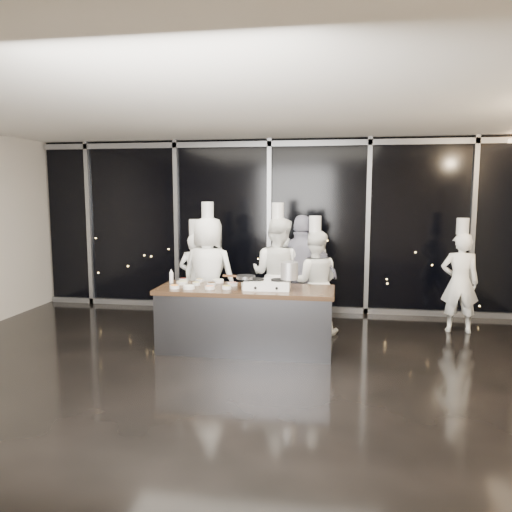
# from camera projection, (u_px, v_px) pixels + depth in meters

# --- Properties ---
(ground) EXTENTS (9.00, 9.00, 0.00)m
(ground) POSITION_uv_depth(u_px,v_px,m) (232.00, 373.00, 6.18)
(ground) COLOR black
(ground) RESTS_ON ground
(room_shell) EXTENTS (9.02, 7.02, 3.21)m
(room_shell) POSITION_uv_depth(u_px,v_px,m) (246.00, 190.00, 5.86)
(room_shell) COLOR #BCB1A1
(room_shell) RESTS_ON ground
(window_wall) EXTENTS (8.90, 0.11, 3.20)m
(window_wall) POSITION_uv_depth(u_px,v_px,m) (270.00, 226.00, 9.33)
(window_wall) COLOR black
(window_wall) RESTS_ON ground
(demo_counter) EXTENTS (2.46, 0.86, 0.90)m
(demo_counter) POSITION_uv_depth(u_px,v_px,m) (245.00, 319.00, 7.00)
(demo_counter) COLOR #38393D
(demo_counter) RESTS_ON ground
(stove) EXTENTS (0.64, 0.42, 0.14)m
(stove) POSITION_uv_depth(u_px,v_px,m) (267.00, 284.00, 6.86)
(stove) COLOR white
(stove) RESTS_ON demo_counter
(frying_pan) EXTENTS (0.46, 0.27, 0.04)m
(frying_pan) POSITION_uv_depth(u_px,v_px,m) (245.00, 277.00, 6.87)
(frying_pan) COLOR slate
(frying_pan) RESTS_ON stove
(stock_pot) EXTENTS (0.25, 0.25, 0.24)m
(stock_pot) POSITION_uv_depth(u_px,v_px,m) (289.00, 271.00, 6.80)
(stock_pot) COLOR #B4B4B7
(stock_pot) RESTS_ON stove
(prep_bowls) EXTENTS (1.38, 0.69, 0.05)m
(prep_bowls) POSITION_uv_depth(u_px,v_px,m) (212.00, 284.00, 7.07)
(prep_bowls) COLOR silver
(prep_bowls) RESTS_ON demo_counter
(squeeze_bottle) EXTENTS (0.06, 0.06, 0.21)m
(squeeze_bottle) POSITION_uv_depth(u_px,v_px,m) (171.00, 276.00, 7.30)
(squeeze_bottle) COLOR white
(squeeze_bottle) RESTS_ON demo_counter
(chef_far_left) EXTENTS (0.57, 0.38, 1.78)m
(chef_far_left) POSITION_uv_depth(u_px,v_px,m) (195.00, 278.00, 8.31)
(chef_far_left) COLOR white
(chef_far_left) RESTS_ON ground
(chef_left) EXTENTS (0.98, 0.71, 2.08)m
(chef_left) POSITION_uv_depth(u_px,v_px,m) (208.00, 274.00, 7.92)
(chef_left) COLOR white
(chef_left) RESTS_ON ground
(chef_center) EXTENTS (1.06, 0.93, 2.06)m
(chef_center) POSITION_uv_depth(u_px,v_px,m) (277.00, 274.00, 7.95)
(chef_center) COLOR white
(chef_center) RESTS_ON ground
(guest) EXTENTS (1.16, 0.65, 1.87)m
(guest) POSITION_uv_depth(u_px,v_px,m) (302.00, 274.00, 7.91)
(guest) COLOR #131336
(guest) RESTS_ON ground
(chef_right) EXTENTS (0.82, 0.66, 1.86)m
(chef_right) POSITION_uv_depth(u_px,v_px,m) (314.00, 282.00, 7.83)
(chef_right) COLOR white
(chef_right) RESTS_ON ground
(chef_side) EXTENTS (0.60, 0.41, 1.83)m
(chef_side) POSITION_uv_depth(u_px,v_px,m) (460.00, 281.00, 7.90)
(chef_side) COLOR white
(chef_side) RESTS_ON ground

